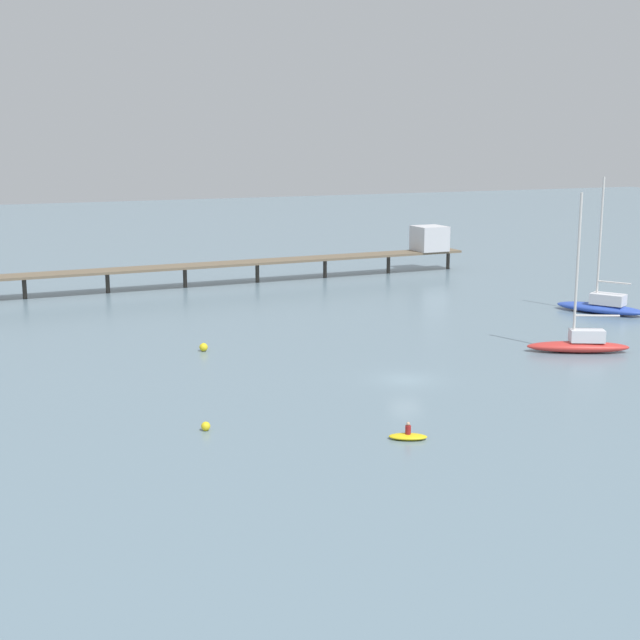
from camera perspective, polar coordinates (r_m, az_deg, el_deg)
ground_plane at (r=71.10m, az=5.44°, el=-3.77°), size 400.00×400.00×0.00m
pier at (r=119.63m, az=-0.48°, el=4.23°), size 69.35×5.41×6.23m
sailboat_blue at (r=101.27m, az=17.36°, el=0.92°), size 7.41×9.64×14.44m
sailboat_red at (r=82.61m, az=16.07°, el=-1.35°), size 8.92×5.73×13.97m
dinghy_yellow at (r=57.55m, az=5.57°, el=-7.29°), size 2.65×2.06×1.14m
mooring_buoy_far at (r=59.32m, az=-7.22°, el=-6.66°), size 0.60×0.60×0.60m
mooring_buoy_near at (r=80.48m, az=-7.35°, el=-1.71°), size 0.74×0.74×0.74m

